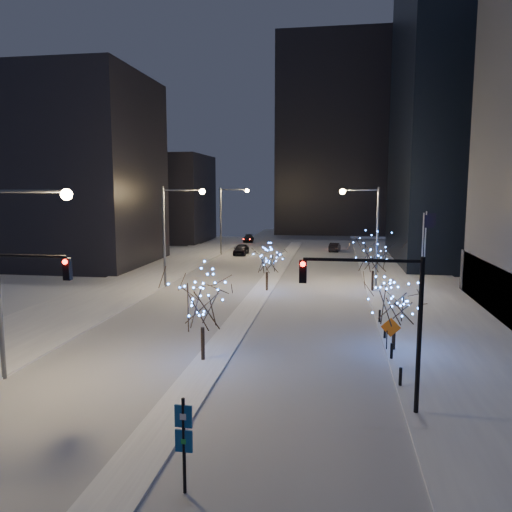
% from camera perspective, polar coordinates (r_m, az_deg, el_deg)
% --- Properties ---
extents(ground, '(160.00, 160.00, 0.00)m').
position_cam_1_polar(ground, '(23.73, -8.97, -16.87)').
color(ground, white).
rests_on(ground, ground).
extents(road, '(20.00, 130.00, 0.02)m').
position_cam_1_polar(road, '(56.76, 1.97, -2.27)').
color(road, '#AFB4BF').
rests_on(road, ground).
extents(median, '(2.00, 80.00, 0.15)m').
position_cam_1_polar(median, '(51.87, 1.29, -3.14)').
color(median, white).
rests_on(median, ground).
extents(east_sidewalk, '(10.00, 90.00, 0.15)m').
position_cam_1_polar(east_sidewalk, '(42.44, 19.97, -6.06)').
color(east_sidewalk, white).
rests_on(east_sidewalk, ground).
extents(west_sidewalk, '(8.00, 90.00, 0.15)m').
position_cam_1_polar(west_sidewalk, '(46.57, -17.86, -4.77)').
color(west_sidewalk, white).
rests_on(west_sidewalk, ground).
extents(filler_west_near, '(22.00, 18.00, 24.00)m').
position_cam_1_polar(filler_west_near, '(69.84, -21.18, 8.97)').
color(filler_west_near, black).
rests_on(filler_west_near, ground).
extents(filler_west_far, '(18.00, 16.00, 16.00)m').
position_cam_1_polar(filler_west_far, '(96.28, -10.99, 6.47)').
color(filler_west_far, black).
rests_on(filler_west_far, ground).
extents(horizon_block, '(24.00, 14.00, 42.00)m').
position_cam_1_polar(horizon_block, '(113.04, 8.79, 13.28)').
color(horizon_block, black).
rests_on(horizon_block, ground).
extents(street_lamp_w_near, '(4.40, 0.56, 10.00)m').
position_cam_1_polar(street_lamp_w_near, '(27.67, -25.83, 0.01)').
color(street_lamp_w_near, '#595E66').
rests_on(street_lamp_w_near, ground).
extents(street_lamp_w_mid, '(4.40, 0.56, 10.00)m').
position_cam_1_polar(street_lamp_w_mid, '(50.15, -9.35, 3.79)').
color(street_lamp_w_mid, '#595E66').
rests_on(street_lamp_w_mid, ground).
extents(street_lamp_w_far, '(4.40, 0.56, 10.00)m').
position_cam_1_polar(street_lamp_w_far, '(74.26, -3.26, 5.12)').
color(street_lamp_w_far, '#595E66').
rests_on(street_lamp_w_far, ground).
extents(street_lamp_east, '(3.90, 0.56, 10.00)m').
position_cam_1_polar(street_lamp_east, '(50.70, 12.70, 3.69)').
color(street_lamp_east, '#595E66').
rests_on(street_lamp_east, ground).
extents(traffic_signal_west, '(5.26, 0.43, 7.00)m').
position_cam_1_polar(traffic_signal_west, '(26.05, -27.21, -4.38)').
color(traffic_signal_west, black).
rests_on(traffic_signal_west, ground).
extents(traffic_signal_east, '(5.26, 0.43, 7.00)m').
position_cam_1_polar(traffic_signal_east, '(22.17, 14.29, -5.76)').
color(traffic_signal_east, black).
rests_on(traffic_signal_east, ground).
extents(flagpoles, '(1.35, 2.60, 8.00)m').
position_cam_1_polar(flagpoles, '(38.63, 18.67, -0.19)').
color(flagpoles, silver).
rests_on(flagpoles, east_sidewalk).
extents(bollards, '(0.16, 12.16, 0.90)m').
position_cam_1_polar(bollards, '(32.03, 14.85, -9.31)').
color(bollards, black).
rests_on(bollards, east_sidewalk).
extents(car_near, '(1.92, 4.72, 1.61)m').
position_cam_1_polar(car_near, '(74.73, -1.70, 0.76)').
color(car_near, black).
rests_on(car_near, ground).
extents(car_mid, '(1.95, 4.23, 1.34)m').
position_cam_1_polar(car_mid, '(79.76, 8.98, 1.01)').
color(car_mid, black).
rests_on(car_mid, ground).
extents(car_far, '(2.30, 4.66, 1.30)m').
position_cam_1_polar(car_far, '(92.69, -0.86, 2.02)').
color(car_far, black).
rests_on(car_far, ground).
extents(holiday_tree_median_near, '(5.08, 5.08, 5.32)m').
position_cam_1_polar(holiday_tree_median_near, '(28.29, -6.17, -5.08)').
color(holiday_tree_median_near, black).
rests_on(holiday_tree_median_near, median).
extents(holiday_tree_median_far, '(3.60, 3.60, 4.68)m').
position_cam_1_polar(holiday_tree_median_far, '(47.45, 1.26, -0.29)').
color(holiday_tree_median_far, black).
rests_on(holiday_tree_median_far, median).
extents(holiday_tree_plaza_near, '(4.18, 4.18, 4.61)m').
position_cam_1_polar(holiday_tree_plaza_near, '(31.18, 15.61, -4.97)').
color(holiday_tree_plaza_near, black).
rests_on(holiday_tree_plaza_near, east_sidewalk).
extents(holiday_tree_plaza_far, '(5.39, 5.39, 5.54)m').
position_cam_1_polar(holiday_tree_plaza_far, '(48.64, 13.27, 0.26)').
color(holiday_tree_plaza_far, black).
rests_on(holiday_tree_plaza_far, east_sidewalk).
extents(wayfinding_sign, '(0.58, 0.11, 3.25)m').
position_cam_1_polar(wayfinding_sign, '(17.11, -8.26, -19.64)').
color(wayfinding_sign, black).
rests_on(wayfinding_sign, ground).
extents(construction_sign, '(1.19, 0.20, 1.98)m').
position_cam_1_polar(construction_sign, '(31.51, 15.14, -8.20)').
color(construction_sign, black).
rests_on(construction_sign, east_sidewalk).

